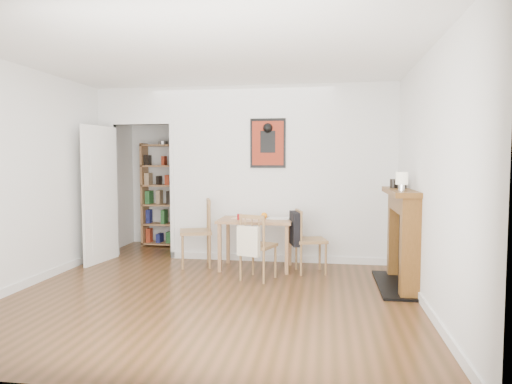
% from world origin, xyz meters
% --- Properties ---
extents(ground, '(5.20, 5.20, 0.00)m').
position_xyz_m(ground, '(0.00, 0.00, 0.00)').
color(ground, brown).
rests_on(ground, ground).
extents(room_shell, '(5.20, 5.20, 5.20)m').
position_xyz_m(room_shell, '(0.10, 1.34, 1.30)').
color(room_shell, silver).
rests_on(room_shell, ground).
extents(dining_table, '(1.01, 0.65, 0.69)m').
position_xyz_m(dining_table, '(0.29, 0.87, 0.61)').
color(dining_table, '#A5744D').
rests_on(dining_table, ground).
extents(chair_left, '(0.60, 0.60, 0.96)m').
position_xyz_m(chair_left, '(-0.58, 0.90, 0.48)').
color(chair_left, '#8F6342').
rests_on(chair_left, ground).
extents(chair_right, '(0.57, 0.52, 0.85)m').
position_xyz_m(chair_right, '(1.03, 0.75, 0.44)').
color(chair_right, '#8F6342').
rests_on(chair_right, ground).
extents(chair_front, '(0.54, 0.57, 0.84)m').
position_xyz_m(chair_front, '(0.41, 0.30, 0.43)').
color(chair_front, '#8F6342').
rests_on(chair_front, ground).
extents(bookshelf, '(0.76, 0.30, 1.80)m').
position_xyz_m(bookshelf, '(-1.56, 2.33, 0.89)').
color(bookshelf, '#A5744D').
rests_on(bookshelf, ground).
extents(fireplace, '(0.45, 1.25, 1.16)m').
position_xyz_m(fireplace, '(2.16, 0.25, 0.62)').
color(fireplace, brown).
rests_on(fireplace, ground).
extents(red_glass, '(0.06, 0.06, 0.08)m').
position_xyz_m(red_glass, '(0.08, 0.78, 0.73)').
color(red_glass, maroon).
rests_on(red_glass, dining_table).
extents(orange_fruit, '(0.09, 0.09, 0.09)m').
position_xyz_m(orange_fruit, '(0.40, 0.94, 0.73)').
color(orange_fruit, orange).
rests_on(orange_fruit, dining_table).
extents(placemat, '(0.47, 0.38, 0.00)m').
position_xyz_m(placemat, '(0.18, 0.97, 0.69)').
color(placemat, '#EEE1C4').
rests_on(placemat, dining_table).
extents(notebook, '(0.33, 0.26, 0.02)m').
position_xyz_m(notebook, '(0.61, 0.96, 0.70)').
color(notebook, silver).
rests_on(notebook, dining_table).
extents(mantel_lamp, '(0.13, 0.13, 0.21)m').
position_xyz_m(mantel_lamp, '(2.07, -0.12, 1.29)').
color(mantel_lamp, silver).
rests_on(mantel_lamp, fireplace).
extents(ceramic_jar_a, '(0.11, 0.11, 0.13)m').
position_xyz_m(ceramic_jar_a, '(2.15, 0.41, 1.23)').
color(ceramic_jar_a, black).
rests_on(ceramic_jar_a, fireplace).
extents(ceramic_jar_b, '(0.09, 0.09, 0.11)m').
position_xyz_m(ceramic_jar_b, '(2.07, 0.49, 1.22)').
color(ceramic_jar_b, black).
rests_on(ceramic_jar_b, fireplace).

